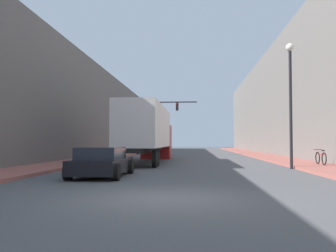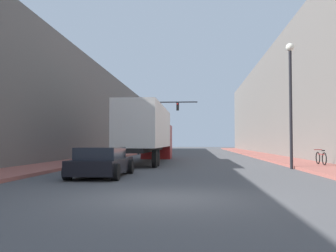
{
  "view_description": "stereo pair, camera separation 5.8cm",
  "coord_description": "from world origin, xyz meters",
  "px_view_note": "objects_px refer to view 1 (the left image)",
  "views": [
    {
      "loc": [
        0.72,
        -9.6,
        1.45
      ],
      "look_at": [
        -0.79,
        11.13,
        2.33
      ],
      "focal_mm": 40.0,
      "sensor_mm": 36.0,
      "label": 1
    },
    {
      "loc": [
        0.78,
        -9.59,
        1.45
      ],
      "look_at": [
        -0.79,
        11.13,
        2.33
      ],
      "focal_mm": 40.0,
      "sensor_mm": 36.0,
      "label": 2
    }
  ],
  "objects_px": {
    "traffic_signal_gantry": "(152,116)",
    "parked_bicycle": "(321,158)",
    "sedan_car": "(102,162)",
    "semi_truck": "(148,131)",
    "street_lamp": "(290,88)"
  },
  "relations": [
    {
      "from": "parked_bicycle",
      "to": "semi_truck",
      "type": "bearing_deg",
      "value": 156.24
    },
    {
      "from": "semi_truck",
      "to": "parked_bicycle",
      "type": "height_order",
      "value": "semi_truck"
    },
    {
      "from": "semi_truck",
      "to": "street_lamp",
      "type": "bearing_deg",
      "value": -36.31
    },
    {
      "from": "traffic_signal_gantry",
      "to": "street_lamp",
      "type": "distance_m",
      "value": 24.34
    },
    {
      "from": "parked_bicycle",
      "to": "traffic_signal_gantry",
      "type": "bearing_deg",
      "value": 120.45
    },
    {
      "from": "semi_truck",
      "to": "sedan_car",
      "type": "bearing_deg",
      "value": -92.62
    },
    {
      "from": "semi_truck",
      "to": "street_lamp",
      "type": "distance_m",
      "value": 10.75
    },
    {
      "from": "traffic_signal_gantry",
      "to": "parked_bicycle",
      "type": "bearing_deg",
      "value": -59.55
    },
    {
      "from": "sedan_car",
      "to": "parked_bicycle",
      "type": "bearing_deg",
      "value": 31.1
    },
    {
      "from": "street_lamp",
      "to": "parked_bicycle",
      "type": "relative_size",
      "value": 3.72
    },
    {
      "from": "sedan_car",
      "to": "traffic_signal_gantry",
      "type": "distance_m",
      "value": 27.52
    },
    {
      "from": "sedan_car",
      "to": "parked_bicycle",
      "type": "height_order",
      "value": "sedan_car"
    },
    {
      "from": "sedan_car",
      "to": "parked_bicycle",
      "type": "distance_m",
      "value": 12.91
    },
    {
      "from": "sedan_car",
      "to": "traffic_signal_gantry",
      "type": "xyz_separation_m",
      "value": [
        -1.04,
        27.24,
        3.8
      ]
    },
    {
      "from": "traffic_signal_gantry",
      "to": "parked_bicycle",
      "type": "distance_m",
      "value": 24.17
    }
  ]
}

